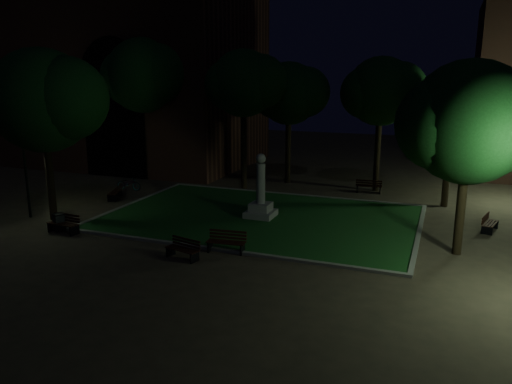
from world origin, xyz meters
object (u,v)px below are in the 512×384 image
at_px(bench_left_side, 116,193).
at_px(bicycle, 129,183).
at_px(bench_near_right, 227,242).
at_px(monument, 261,200).
at_px(bench_near_left, 183,249).
at_px(trash_bin, 59,222).
at_px(bench_far_side, 369,187).
at_px(bench_west_near, 64,224).
at_px(bench_right_side, 489,224).

xyz_separation_m(bench_left_side, bicycle, (-0.63, 2.18, 0.05)).
distance_m(bench_near_right, bicycle, 12.93).
relative_size(monument, bench_near_left, 2.11).
bearing_deg(monument, bench_near_left, -97.78).
bearing_deg(trash_bin, bench_far_side, 46.38).
bearing_deg(bench_near_right, bicycle, 135.92).
height_order(bench_west_near, trash_bin, bench_west_near).
bearing_deg(bench_near_left, bench_near_right, 58.54).
height_order(monument, bench_near_left, monument).
bearing_deg(bench_right_side, bicycle, 101.99).
bearing_deg(monument, trash_bin, -146.05).
distance_m(bench_left_side, trash_bin, 6.12).
bearing_deg(bench_near_left, bicycle, 147.68).
height_order(bench_left_side, bench_right_side, bench_left_side).
bearing_deg(bench_near_right, monument, 88.21).
xyz_separation_m(trash_bin, bicycle, (-1.92, 8.16, -0.00)).
distance_m(bench_near_left, bicycle, 12.83).
distance_m(trash_bin, bicycle, 8.38).
relative_size(bench_near_right, bench_west_near, 1.01).
relative_size(bench_left_side, bench_far_side, 0.96).
height_order(monument, bicycle, monument).
height_order(monument, bench_left_side, monument).
xyz_separation_m(monument, bicycle, (-9.83, 2.83, -0.53)).
relative_size(monument, bench_west_near, 1.99).
bearing_deg(bench_west_near, bicycle, 110.96).
height_order(trash_bin, bicycle, bicycle).
bearing_deg(bench_left_side, bench_right_side, 72.64).
xyz_separation_m(bench_near_right, bench_left_side, (-9.61, 5.72, -0.04)).
height_order(bench_left_side, bench_far_side, bench_far_side).
bearing_deg(monument, bench_right_side, 9.55).
relative_size(bench_west_near, bench_far_side, 1.01).
relative_size(monument, bench_right_side, 2.17).
relative_size(bench_near_left, bench_far_side, 0.95).
bearing_deg(bicycle, bench_west_near, -167.71).
xyz_separation_m(monument, bench_right_side, (10.56, 1.78, -0.60)).
height_order(bench_near_right, trash_bin, bench_near_right).
xyz_separation_m(bench_near_right, bench_west_near, (-7.96, -0.35, -0.00)).
distance_m(bench_far_side, bicycle, 14.80).
xyz_separation_m(bench_west_near, bench_far_side, (11.79, 12.84, -0.01)).
bearing_deg(bench_near_right, bench_left_side, 142.81).
bearing_deg(bench_near_left, bench_far_side, 83.04).
xyz_separation_m(bench_left_side, bench_right_side, (19.76, 1.12, -0.01)).
distance_m(monument, bench_near_left, 6.43).
bearing_deg(bench_left_side, bench_far_side, 96.13).
distance_m(monument, bicycle, 10.24).
xyz_separation_m(bench_near_left, trash_bin, (-7.04, 1.02, 0.06)).
height_order(bench_near_left, bench_west_near, bench_west_near).
relative_size(bench_west_near, bench_right_side, 1.09).
height_order(monument, bench_west_near, monument).
bearing_deg(bench_right_side, bench_far_side, 63.19).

